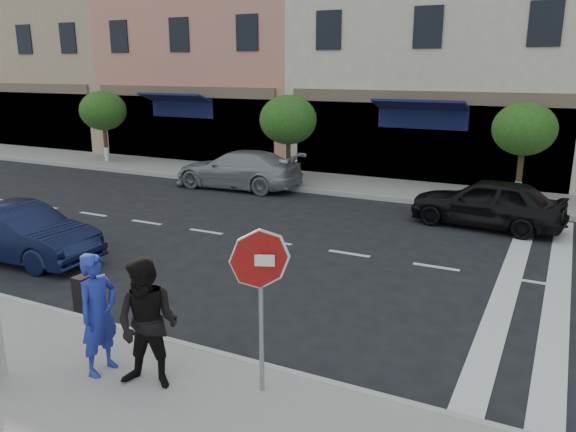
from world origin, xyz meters
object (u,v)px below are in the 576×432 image
at_px(car_far_left, 238,169).
at_px(car_far_mid, 487,203).
at_px(car_near_mid, 19,233).
at_px(walker, 148,324).
at_px(photographer, 98,314).
at_px(stop_sign, 260,274).

distance_m(car_far_left, car_far_mid, 8.72).
height_order(car_near_mid, car_far_mid, car_far_mid).
relative_size(walker, car_near_mid, 0.46).
distance_m(photographer, car_far_left, 12.77).
distance_m(walker, car_near_mid, 6.81).
distance_m(stop_sign, car_near_mid, 7.94).
distance_m(photographer, car_far_mid, 11.02).
bearing_deg(car_near_mid, car_far_left, -4.69).
bearing_deg(photographer, car_near_mid, 62.64).
xyz_separation_m(photographer, walker, (0.83, 0.01, 0.03)).
height_order(stop_sign, car_near_mid, stop_sign).
relative_size(walker, car_far_mid, 0.44).
height_order(stop_sign, car_far_left, stop_sign).
relative_size(stop_sign, walker, 1.24).
relative_size(stop_sign, car_far_mid, 0.55).
bearing_deg(car_far_left, photographer, 20.76).
height_order(stop_sign, photographer, stop_sign).
distance_m(stop_sign, car_far_mid, 10.02).
bearing_deg(walker, stop_sign, 8.28).
xyz_separation_m(walker, car_far_mid, (2.75, 10.40, -0.35)).
height_order(photographer, car_near_mid, photographer).
distance_m(stop_sign, car_far_left, 13.35).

